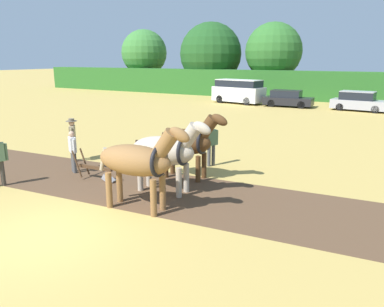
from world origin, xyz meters
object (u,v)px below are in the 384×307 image
(plow, at_px, (98,172))
(farmer_onlooker_right, at_px, (73,136))
(tree_far_left, at_px, (144,53))
(draft_horse_lead_left, at_px, (138,161))
(parked_car_left, at_px, (288,99))
(draft_horse_lead_right, at_px, (166,151))
(parked_van, at_px, (238,91))
(tree_left, at_px, (211,54))
(farmer_at_plow, at_px, (73,149))
(tree_center_left, at_px, (273,51))
(farmer_beside_team, at_px, (211,142))
(parked_car_center_left, at_px, (359,102))
(draft_horse_trail_left, at_px, (188,141))

(plow, xyz_separation_m, farmer_onlooker_right, (-2.68, 1.41, 0.75))
(farmer_onlooker_right, bearing_deg, tree_far_left, 81.36)
(draft_horse_lead_left, height_order, parked_car_left, draft_horse_lead_left)
(draft_horse_lead_right, bearing_deg, parked_van, 103.07)
(tree_left, distance_m, farmer_at_plow, 34.44)
(farmer_onlooker_right, relative_size, parked_van, 0.35)
(farmer_onlooker_right, height_order, parked_car_left, farmer_onlooker_right)
(tree_far_left, relative_size, plow, 4.80)
(farmer_at_plow, bearing_deg, tree_center_left, 36.21)
(tree_left, bearing_deg, tree_center_left, 0.69)
(farmer_beside_team, bearing_deg, farmer_at_plow, -116.81)
(parked_van, height_order, parked_car_center_left, parked_van)
(draft_horse_lead_right, distance_m, farmer_at_plow, 4.22)
(tree_center_left, relative_size, draft_horse_lead_left, 2.71)
(draft_horse_lead_left, bearing_deg, tree_far_left, 121.87)
(parked_van, relative_size, parked_car_left, 1.20)
(tree_far_left, xyz_separation_m, farmer_beside_team, (25.08, -29.55, -3.90))
(parked_car_left, xyz_separation_m, parked_car_center_left, (5.79, 0.19, 0.05))
(farmer_beside_team, bearing_deg, parked_van, 134.00)
(parked_car_center_left, bearing_deg, draft_horse_lead_right, -91.86)
(plow, height_order, parked_car_left, parked_car_left)
(tree_left, height_order, parked_van, tree_left)
(tree_left, height_order, tree_center_left, tree_left)
(draft_horse_trail_left, distance_m, farmer_onlooker_right, 5.30)
(tree_far_left, height_order, draft_horse_lead_left, tree_far_left)
(farmer_onlooker_right, relative_size, parked_car_center_left, 0.40)
(draft_horse_trail_left, bearing_deg, draft_horse_lead_left, -89.98)
(tree_far_left, xyz_separation_m, draft_horse_trail_left, (25.06, -31.35, -3.54))
(tree_center_left, xyz_separation_m, farmer_beside_team, (7.00, -29.29, -3.95))
(draft_horse_lead_left, distance_m, farmer_at_plow, 4.65)
(tree_far_left, relative_size, farmer_beside_team, 4.72)
(draft_horse_trail_left, bearing_deg, tree_center_left, 98.27)
(farmer_onlooker_right, xyz_separation_m, parked_car_left, (2.72, 22.34, -0.37))
(draft_horse_trail_left, distance_m, farmer_at_plow, 4.38)
(draft_horse_trail_left, bearing_deg, parked_car_center_left, 77.34)
(tree_far_left, height_order, farmer_onlooker_right, tree_far_left)
(draft_horse_trail_left, distance_m, parked_car_center_left, 22.40)
(draft_horse_lead_right, relative_size, farmer_beside_team, 1.70)
(draft_horse_lead_right, xyz_separation_m, farmer_at_plow, (-4.20, 0.06, -0.46))
(tree_center_left, bearing_deg, parked_car_left, -64.19)
(tree_left, relative_size, parked_car_center_left, 1.89)
(draft_horse_trail_left, xyz_separation_m, parked_car_center_left, (3.23, 22.16, -0.59))
(plow, distance_m, farmer_onlooker_right, 3.12)
(farmer_beside_team, bearing_deg, tree_left, 141.00)
(farmer_at_plow, relative_size, farmer_onlooker_right, 0.88)
(tree_center_left, relative_size, farmer_beside_team, 4.80)
(parked_car_center_left, bearing_deg, parked_van, -174.97)
(parked_van, bearing_deg, draft_horse_lead_left, -63.17)
(parked_car_left, distance_m, parked_car_center_left, 5.79)
(tree_far_left, height_order, farmer_at_plow, tree_far_left)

